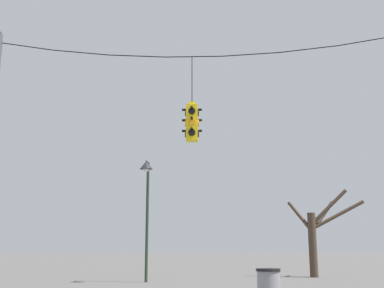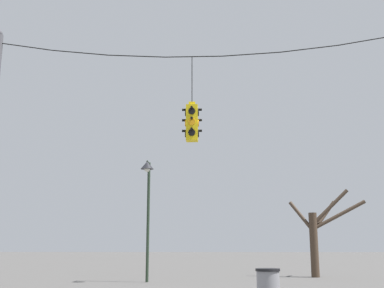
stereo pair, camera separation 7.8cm
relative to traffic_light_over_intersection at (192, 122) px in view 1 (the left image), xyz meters
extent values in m
cylinder|color=black|center=(-5.12, 0.00, 2.46)|extent=(1.73, 0.03, 0.31)
cylinder|color=black|center=(-3.39, 0.00, 2.22)|extent=(1.72, 0.03, 0.22)
cylinder|color=black|center=(-1.67, 0.00, 2.08)|extent=(1.72, 0.03, 0.12)
cylinder|color=black|center=(0.05, 0.00, 2.04)|extent=(1.72, 0.03, 0.03)
cylinder|color=black|center=(1.77, 0.00, 2.08)|extent=(1.72, 0.03, 0.12)
cylinder|color=black|center=(3.49, 0.00, 2.22)|extent=(1.72, 0.03, 0.22)
cylinder|color=black|center=(5.21, 0.00, 2.46)|extent=(1.73, 0.03, 0.31)
cube|color=yellow|center=(0.00, 0.00, -0.03)|extent=(0.34, 0.34, 1.06)
cube|color=yellow|center=(0.00, 0.00, 0.55)|extent=(0.19, 0.19, 0.10)
cylinder|color=black|center=(0.00, 0.00, 1.31)|extent=(0.02, 0.02, 1.42)
cylinder|color=black|center=(0.00, -0.18, 0.29)|extent=(0.20, 0.03, 0.20)
cylinder|color=black|center=(0.00, -0.23, 0.38)|extent=(0.07, 0.12, 0.07)
cylinder|color=orange|center=(0.00, -0.18, -0.03)|extent=(0.20, 0.03, 0.20)
cylinder|color=black|center=(0.00, -0.23, 0.06)|extent=(0.07, 0.12, 0.07)
cylinder|color=black|center=(0.00, -0.18, -0.34)|extent=(0.20, 0.03, 0.20)
cylinder|color=black|center=(0.00, -0.23, -0.25)|extent=(0.07, 0.12, 0.07)
cylinder|color=black|center=(0.00, 0.19, 0.29)|extent=(0.20, 0.03, 0.20)
cylinder|color=black|center=(0.00, 0.23, 0.38)|extent=(0.07, 0.12, 0.07)
cylinder|color=orange|center=(0.00, 0.19, -0.03)|extent=(0.20, 0.03, 0.20)
cylinder|color=black|center=(0.00, 0.23, 0.06)|extent=(0.07, 0.12, 0.07)
cylinder|color=black|center=(0.00, 0.19, -0.34)|extent=(0.20, 0.03, 0.20)
cylinder|color=black|center=(0.00, 0.23, -0.25)|extent=(0.07, 0.12, 0.07)
cylinder|color=black|center=(-0.19, 0.00, 0.29)|extent=(0.03, 0.20, 0.20)
cylinder|color=black|center=(-0.23, 0.00, 0.38)|extent=(0.12, 0.07, 0.07)
cylinder|color=orange|center=(-0.19, 0.00, -0.03)|extent=(0.03, 0.20, 0.20)
cylinder|color=black|center=(-0.23, 0.00, 0.06)|extent=(0.12, 0.07, 0.07)
cylinder|color=black|center=(-0.19, 0.00, -0.34)|extent=(0.03, 0.20, 0.20)
cylinder|color=black|center=(-0.23, 0.00, -0.25)|extent=(0.12, 0.07, 0.07)
cylinder|color=black|center=(0.18, 0.00, 0.29)|extent=(0.03, 0.20, 0.20)
cylinder|color=black|center=(0.23, 0.00, 0.38)|extent=(0.12, 0.07, 0.07)
cylinder|color=orange|center=(0.18, 0.00, -0.03)|extent=(0.03, 0.20, 0.20)
cylinder|color=black|center=(0.23, 0.00, 0.06)|extent=(0.12, 0.07, 0.07)
cylinder|color=black|center=(0.18, 0.00, -0.34)|extent=(0.03, 0.20, 0.20)
cylinder|color=black|center=(0.23, 0.00, -0.25)|extent=(0.12, 0.07, 0.07)
cylinder|color=#233323|center=(-2.10, 6.43, -2.51)|extent=(0.12, 0.12, 4.88)
cylinder|color=#233323|center=(-2.10, 6.13, -0.12)|extent=(0.07, 0.59, 0.07)
cone|color=#232328|center=(-2.10, 5.84, -0.28)|extent=(0.54, 0.54, 0.32)
sphere|color=silver|center=(-2.10, 5.84, -0.44)|extent=(0.24, 0.24, 0.24)
cylinder|color=#423326|center=(5.31, 9.77, -3.46)|extent=(0.38, 0.38, 2.97)
cylinder|color=#423326|center=(6.55, 9.71, -2.10)|extent=(2.55, 0.29, 1.43)
cylinder|color=#423326|center=(6.15, 9.73, -1.72)|extent=(1.81, 0.24, 1.72)
cylinder|color=#423326|center=(5.92, 10.16, -2.13)|extent=(1.41, 0.99, 1.56)
cylinder|color=#423326|center=(4.84, 10.07, -2.13)|extent=(1.14, 0.82, 1.51)
cylinder|color=black|center=(1.86, -1.85, -4.07)|extent=(0.57, 0.57, 0.06)
camera|label=1|loc=(0.52, -13.54, -3.51)|focal=45.00mm
camera|label=2|loc=(0.60, -13.53, -3.51)|focal=45.00mm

